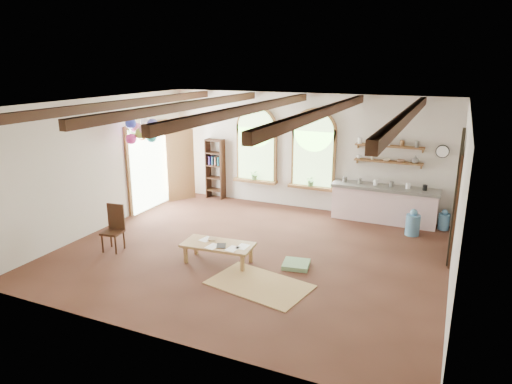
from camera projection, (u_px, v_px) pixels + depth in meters
The scene contains 27 objects.
floor at pixel (251, 252), 9.96m from camera, with size 8.00×8.00×0.00m, color #543022.
ceiling_beams at pixel (251, 109), 9.11m from camera, with size 6.20×6.80×0.18m, color #331B10, non-canonical shape.
window_left at pixel (256, 147), 13.07m from camera, with size 1.30×0.28×2.20m.
window_right at pixel (313, 152), 12.40m from camera, with size 1.30×0.28×2.20m.
left_doorway at pixel (150, 167), 12.77m from camera, with size 0.10×1.90×2.50m, color brown.
right_doorway at pixel (455, 207), 9.43m from camera, with size 0.10×1.30×2.40m, color black.
kitchen_counter at pixel (384, 204), 11.74m from camera, with size 2.68×0.62×0.94m.
wall_shelf_lower at pixel (388, 162), 11.60m from camera, with size 1.70×0.24×0.04m, color brown.
wall_shelf_upper at pixel (389, 146), 11.49m from camera, with size 1.70×0.24×0.04m, color brown.
wall_clock at pixel (443, 151), 11.08m from camera, with size 0.32×0.32×0.04m, color black.
bookshelf at pixel (215, 169), 13.68m from camera, with size 0.53×0.32×1.80m.
coffee_table at pixel (218, 246), 9.34m from camera, with size 1.51×0.78×0.42m.
side_chair at pixel (114, 238), 9.98m from camera, with size 0.45×0.45×1.02m.
floor_mat at pixel (259, 284), 8.49m from camera, with size 1.83×1.13×0.02m, color tan.
floor_cushion at pixel (296, 264), 9.24m from camera, with size 0.52×0.52×0.09m, color #6A9063.
water_jug_a at pixel (413, 224), 10.87m from camera, with size 0.34×0.34×0.65m.
water_jug_b at pixel (444, 221), 11.24m from camera, with size 0.27×0.27×0.52m.
balloon_cluster at pixel (143, 130), 11.44m from camera, with size 1.01×1.01×1.16m.
table_book at pixel (208, 239), 9.57m from camera, with size 0.16×0.23×0.02m, color olive.
tablet at pixel (221, 246), 9.21m from camera, with size 0.18×0.27×0.01m, color black.
potted_plant_left at pixel (255, 175), 13.19m from camera, with size 0.27×0.23×0.30m, color #598C4C.
potted_plant_right at pixel (311, 181), 12.53m from camera, with size 0.27×0.23×0.30m, color #598C4C.
shelf_cup_a at pixel (359, 157), 11.88m from camera, with size 0.12×0.10×0.10m, color white.
shelf_cup_b at pixel (372, 158), 11.74m from camera, with size 0.10×0.10×0.09m, color beige.
shelf_bowl_a at pixel (386, 160), 11.61m from camera, with size 0.22×0.22×0.05m, color beige.
shelf_bowl_b at pixel (401, 161), 11.47m from camera, with size 0.20×0.20×0.06m, color #8C664C.
shelf_vase at pixel (415, 159), 11.32m from camera, with size 0.18×0.18×0.19m, color slate.
Camera 1 is at (3.84, -8.38, 4.01)m, focal length 32.00 mm.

